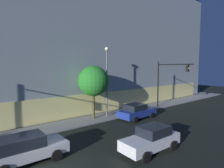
{
  "coord_description": "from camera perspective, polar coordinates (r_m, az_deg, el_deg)",
  "views": [
    {
      "loc": [
        -3.72,
        -9.86,
        5.8
      ],
      "look_at": [
        9.16,
        5.58,
        4.06
      ],
      "focal_mm": 29.96,
      "sensor_mm": 36.0,
      "label": 1
    }
  ],
  "objects": [
    {
      "name": "street_lamp_sidewalk",
      "position": [
        21.44,
        -1.61,
        3.28
      ],
      "size": [
        0.44,
        0.44,
        8.01
      ],
      "color": "#5E5E5E",
      "rests_on": "sidewalk_corner"
    },
    {
      "name": "sidewalk_tree",
      "position": [
        20.65,
        -5.69,
        0.89
      ],
      "size": [
        3.38,
        3.38,
        5.9
      ],
      "color": "#47411E",
      "rests_on": "sidewalk_corner"
    },
    {
      "name": "car_blue",
      "position": [
        21.73,
        7.57,
        -8.24
      ],
      "size": [
        4.77,
        2.29,
        1.7
      ],
      "color": "navy",
      "rests_on": "ground"
    },
    {
      "name": "car_white",
      "position": [
        13.76,
        11.88,
        -16.09
      ],
      "size": [
        4.56,
        2.09,
        1.75
      ],
      "color": "silver",
      "rests_on": "ground"
    },
    {
      "name": "modern_building",
      "position": [
        37.35,
        -7.39,
        12.59
      ],
      "size": [
        40.24,
        25.13,
        21.71
      ],
      "color": "#4C4C51",
      "rests_on": "ground"
    },
    {
      "name": "traffic_light_far_corner",
      "position": [
        26.92,
        16.73,
        2.12
      ],
      "size": [
        0.32,
        5.27,
        6.57
      ],
      "color": "black",
      "rests_on": "sidewalk_corner"
    },
    {
      "name": "car_silver",
      "position": [
        13.17,
        -24.88,
        -17.43
      ],
      "size": [
        4.74,
        2.21,
        1.71
      ],
      "color": "#B7BABF",
      "rests_on": "ground"
    }
  ]
}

